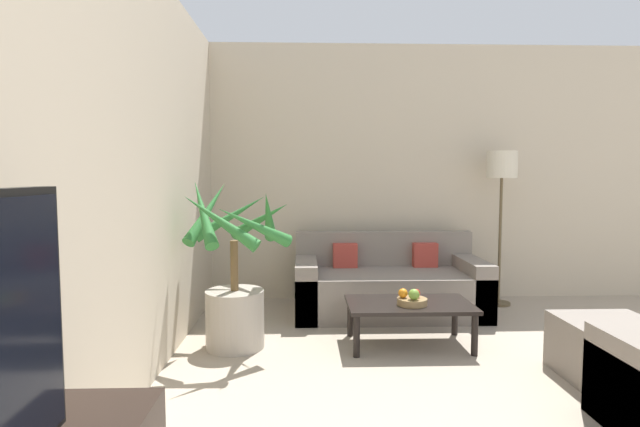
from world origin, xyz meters
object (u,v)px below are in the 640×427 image
Objects in this scene: sofa_loveseat at (388,286)px; coffee_table at (409,308)px; fruit_bowl at (412,302)px; floor_lamp at (502,175)px; orange_fruit at (403,293)px; ottoman at (608,349)px; potted_palm at (235,285)px; apple_red at (416,293)px; apple_green at (414,294)px.

coffee_table is at bearing -89.67° from sofa_loveseat.
sofa_loveseat is 1.01m from fruit_bowl.
fruit_bowl is at bearing -133.02° from floor_lamp.
orange_fruit is 1.40m from ottoman.
sofa_loveseat is at bearing 90.67° from fruit_bowl.
floor_lamp reaches higher than ottoman.
potted_palm reaches higher than sofa_loveseat.
fruit_bowl is at bearing 152.91° from ottoman.
apple_red is 1.31m from ottoman.
floor_lamp is 1.97m from apple_green.
coffee_table is 14.60× the size of apple_red.
floor_lamp is at bearing 47.27° from apple_red.
sofa_loveseat is at bearing 90.33° from coffee_table.
orange_fruit is (-1.24, -1.24, -0.90)m from floor_lamp.
sofa_loveseat reaches higher than apple_green.
potted_palm reaches higher than coffee_table.
apple_green is (0.00, -0.05, 0.07)m from fruit_bowl.
coffee_table is (0.01, -0.93, 0.04)m from sofa_loveseat.
apple_red reaches higher than coffee_table.
potted_palm is 15.79× the size of apple_green.
fruit_bowl is 3.17× the size of orange_fruit.
floor_lamp reaches higher than orange_fruit.
ottoman is at bearing -28.73° from apple_red.
potted_palm reaches higher than apple_green.
orange_fruit reaches higher than fruit_bowl.
sofa_loveseat is 1.99m from ottoman.
potted_palm reaches higher than apple_red.
apple_green reaches higher than coffee_table.
apple_red is 0.08m from apple_green.
apple_green reaches higher than fruit_bowl.
orange_fruit is (1.29, -0.06, -0.06)m from potted_palm.
sofa_loveseat is at bearing 86.73° from orange_fruit.
floor_lamp is 2.63× the size of ottoman.
sofa_loveseat reaches higher than coffee_table.
apple_red is (-1.14, -1.24, -0.90)m from floor_lamp.
coffee_table is at bearing 94.97° from fruit_bowl.
fruit_bowl is 0.08m from apple_green.
sofa_loveseat is at bearing 34.65° from potted_palm.
floor_lamp is 1.63× the size of coffee_table.
potted_palm is at bearing 165.08° from ottoman.
potted_palm is 2.63m from ottoman.
sofa_loveseat is 0.99m from apple_red.
apple_red is at bearing -132.73° from floor_lamp.
sofa_loveseat is 2.99× the size of ottoman.
fruit_bowl is 0.09m from orange_fruit.
apple_red is at bearing -2.10° from potted_palm.
orange_fruit is 0.12× the size of ottoman.
coffee_table is 1.62× the size of ottoman.
ottoman is (1.24, -0.61, -0.24)m from orange_fruit.
orange_fruit is at bearing -2.62° from potted_palm.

